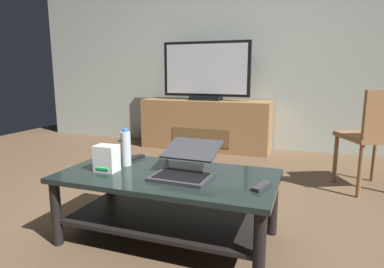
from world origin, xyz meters
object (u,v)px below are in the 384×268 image
(television, at_px, (206,72))
(laptop, at_px, (186,165))
(media_cabinet, at_px, (206,124))
(coffee_table, at_px, (168,194))
(soundbar_remote, at_px, (135,158))
(cell_phone, at_px, (114,160))
(water_bottle_near, at_px, (126,148))
(dining_chair, at_px, (377,133))
(tv_remote, at_px, (262,186))
(router_box, at_px, (107,158))

(television, relative_size, laptop, 2.76)
(media_cabinet, distance_m, television, 0.69)
(coffee_table, distance_m, soundbar_remote, 0.43)
(coffee_table, height_order, cell_phone, cell_phone)
(water_bottle_near, distance_m, soundbar_remote, 0.18)
(television, relative_size, dining_chair, 1.31)
(tv_remote, bearing_deg, cell_phone, -173.31)
(media_cabinet, relative_size, laptop, 4.03)
(media_cabinet, bearing_deg, television, -90.00)
(coffee_table, height_order, laptop, laptop)
(dining_chair, distance_m, cell_phone, 2.14)
(dining_chair, relative_size, soundbar_remote, 5.50)
(television, height_order, water_bottle_near, television)
(media_cabinet, xyz_separation_m, tv_remote, (1.08, -2.48, 0.10))
(media_cabinet, distance_m, tv_remote, 2.70)
(television, height_order, cell_phone, television)
(television, distance_m, cell_phone, 2.33)
(dining_chair, bearing_deg, soundbar_remote, -146.04)
(dining_chair, bearing_deg, cell_phone, -145.93)
(coffee_table, bearing_deg, cell_phone, 163.06)
(router_box, relative_size, cell_phone, 1.15)
(dining_chair, xyz_separation_m, cell_phone, (-1.77, -1.20, -0.09))
(laptop, relative_size, router_box, 2.61)
(dining_chair, relative_size, cell_phone, 6.28)
(media_cabinet, distance_m, dining_chair, 2.13)
(coffee_table, relative_size, media_cabinet, 0.76)
(coffee_table, height_order, router_box, router_box)
(coffee_table, xyz_separation_m, cell_phone, (-0.46, 0.14, 0.13))
(tv_remote, height_order, soundbar_remote, same)
(laptop, height_order, cell_phone, laptop)
(cell_phone, bearing_deg, tv_remote, -13.37)
(cell_phone, distance_m, tv_remote, 1.04)
(laptop, bearing_deg, television, 104.87)
(media_cabinet, distance_m, laptop, 2.49)
(television, relative_size, tv_remote, 7.22)
(laptop, bearing_deg, coffee_table, -173.71)
(television, height_order, soundbar_remote, television)
(soundbar_remote, bearing_deg, cell_phone, -131.62)
(cell_phone, bearing_deg, media_cabinet, 89.09)
(media_cabinet, bearing_deg, coffee_table, -77.87)
(cell_phone, distance_m, soundbar_remote, 0.14)
(router_box, distance_m, soundbar_remote, 0.31)
(television, xyz_separation_m, router_box, (0.15, -2.47, -0.51))
(soundbar_remote, bearing_deg, dining_chair, 46.76)
(router_box, relative_size, soundbar_remote, 1.01)
(coffee_table, relative_size, television, 1.11)
(television, bearing_deg, tv_remote, -66.17)
(dining_chair, height_order, laptop, dining_chair)
(tv_remote, bearing_deg, water_bottle_near, -170.86)
(router_box, height_order, tv_remote, router_box)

